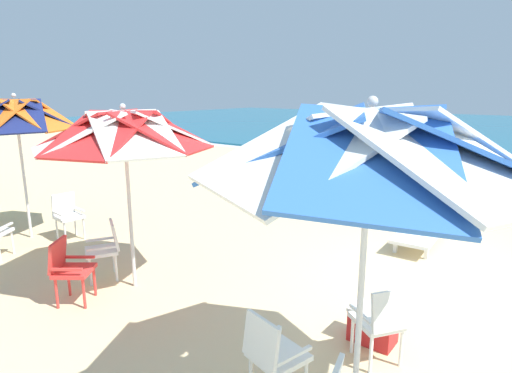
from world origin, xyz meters
TOP-DOWN VIEW (x-y plane):
  - ground_plane at (0.00, 0.00)m, footprint 80.00×80.00m
  - beach_umbrella_0 at (0.08, -3.26)m, footprint 2.60×2.60m
  - plastic_chair_1 at (-0.05, -2.35)m, footprint 0.63×0.62m
  - plastic_chair_2 at (-0.61, -3.47)m, footprint 0.53×0.56m
  - beach_umbrella_1 at (-3.50, -2.80)m, footprint 2.38×2.38m
  - plastic_chair_3 at (-3.77, -3.60)m, footprint 0.63×0.62m
  - plastic_chair_4 at (-4.04, -2.88)m, footprint 0.60×0.62m
  - beach_umbrella_2 at (-6.77, -2.75)m, footprint 2.15×2.15m
  - plastic_chair_5 at (-6.12, -2.34)m, footprint 0.50×0.48m
  - sun_lounger_1 at (-0.78, 1.59)m, footprint 0.73×2.17m
  - cooler_box at (-0.26, -2.02)m, footprint 0.50×0.34m

SIDE VIEW (x-z plane):
  - ground_plane at x=0.00m, z-range 0.00..0.00m
  - cooler_box at x=-0.26m, z-range 0.00..0.40m
  - sun_lounger_1 at x=-0.78m, z-range -0.03..0.59m
  - plastic_chair_1 at x=-0.05m, z-range 0.06..0.93m
  - plastic_chair_2 at x=-0.61m, z-range 0.06..0.93m
  - plastic_chair_3 at x=-3.77m, z-range 0.06..0.93m
  - plastic_chair_4 at x=-4.04m, z-range 0.06..0.93m
  - plastic_chair_5 at x=-6.12m, z-range 0.06..0.93m
  - beach_umbrella_1 at x=-3.50m, z-range 0.92..3.50m
  - beach_umbrella_2 at x=-6.77m, z-range 0.94..3.63m
  - beach_umbrella_0 at x=0.08m, z-range 0.99..3.70m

